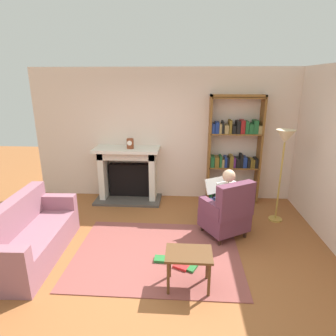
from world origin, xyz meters
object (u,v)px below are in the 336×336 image
Objects in this scene: mantel_clock at (130,144)px; bookshelf at (234,153)px; fireplace at (128,172)px; armchair_reading at (227,213)px; sofa_floral at (30,237)px; side_table at (189,258)px; seated_reader at (223,199)px; floor_lamp at (284,145)px.

bookshelf reaches higher than mantel_clock.
fireplace is 2.22m from bookshelf.
armchair_reading reaches higher than sofa_floral.
armchair_reading is 1.73× the size of side_table.
armchair_reading is 0.23m from seated_reader.
side_table is (-0.62, -1.23, -0.02)m from armchair_reading.
seated_reader reaches higher than sofa_floral.
sofa_floral is (-1.00, -2.17, -0.28)m from fireplace.
fireplace is 2.43× the size of side_table.
side_table is at bearing -104.06° from sofa_floral.
floor_lamp is at bearing -178.42° from armchair_reading.
mantel_clock is at bearing -176.28° from bookshelf.
floor_lamp is (0.68, -0.83, 0.37)m from bookshelf.
floor_lamp is (2.77, -0.69, 0.17)m from mantel_clock.
seated_reader reaches higher than armchair_reading.
fireplace is 0.79× the size of sofa_floral.
mantel_clock is 0.12× the size of sofa_floral.
floor_lamp is (2.86, -0.79, 0.81)m from fireplace.
sofa_floral reaches higher than side_table.
seated_reader is at bearing -35.24° from mantel_clock.
side_table is (2.25, -0.48, 0.08)m from sofa_floral.
armchair_reading is (1.79, -1.32, -0.81)m from mantel_clock.
side_table is at bearing 36.09° from seated_reader.
fireplace is 1.20× the size of seated_reader.
fireplace is at bearing -179.04° from bookshelf.
bookshelf is 1.92× the size of seated_reader.
mantel_clock is 0.09× the size of bookshelf.
sofa_floral is at bearing -145.10° from bookshelf.
mantel_clock is 2.21m from seated_reader.
side_table is (1.17, -2.55, -0.83)m from mantel_clock.
floor_lamp is (3.85, 1.38, 1.08)m from sofa_floral.
fireplace is at bearing 129.72° from mantel_clock.
side_table is at bearing -130.68° from floor_lamp.
fireplace is 2.94m from side_table.
fireplace reaches higher than side_table.
floor_lamp is at bearing 49.32° from side_table.
sofa_floral is at bearing -117.46° from mantel_clock.
sofa_floral is 3.08× the size of side_table.
floor_lamp reaches higher than side_table.
sofa_floral is 4.23m from floor_lamp.
bookshelf is at bearing -57.13° from sofa_floral.
seated_reader is at bearing -153.03° from floor_lamp.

